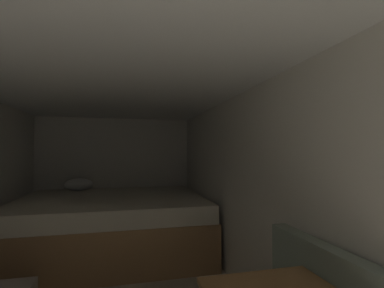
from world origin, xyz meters
name	(u,v)px	position (x,y,z in m)	size (l,w,h in m)	color
wall_back	(115,174)	(0.00, 4.71, 1.00)	(2.72, 0.05, 2.00)	silver
wall_right	(250,193)	(1.33, 2.05, 1.00)	(0.05, 5.27, 2.00)	silver
ceiling_slab	(106,79)	(0.00, 2.05, 2.02)	(2.72, 5.27, 0.05)	white
bed	(112,224)	(0.00, 3.64, 0.39)	(2.50, 2.01, 0.97)	#9E7247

